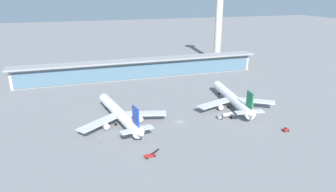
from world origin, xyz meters
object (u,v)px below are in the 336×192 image
object	(u,v)px
airliner_left_stand	(120,114)
safety_cone_bravo	(100,142)
safety_cone_charlie	(112,141)
control_tower	(219,15)
service_truck_mid_apron_red	(286,130)
service_truck_near_nose_red	(150,155)
service_truck_under_wing_grey	(226,115)
safety_cone_alpha	(95,145)
airliner_centre_stand	(233,98)

from	to	relation	value
airliner_left_stand	safety_cone_bravo	world-z (taller)	airliner_left_stand
safety_cone_charlie	control_tower	bearing A→B (deg)	47.94
control_tower	safety_cone_charlie	bearing A→B (deg)	-132.06
service_truck_mid_apron_red	safety_cone_charlie	xyz separation A→B (m)	(-82.21, 15.30, -0.56)
service_truck_near_nose_red	safety_cone_charlie	xyz separation A→B (m)	(-13.23, 18.17, -0.49)
airliner_left_stand	service_truck_near_nose_red	world-z (taller)	airliner_left_stand
service_truck_mid_apron_red	service_truck_under_wing_grey	bearing A→B (deg)	131.23
safety_cone_charlie	service_truck_near_nose_red	bearing A→B (deg)	-53.94
service_truck_mid_apron_red	control_tower	xyz separation A→B (m)	(35.57, 145.86, 43.75)
airliner_left_stand	safety_cone_bravo	distance (m)	22.24
airliner_left_stand	safety_cone_alpha	xyz separation A→B (m)	(-14.26, -20.15, -4.86)
service_truck_under_wing_grey	safety_cone_bravo	bearing A→B (deg)	-173.95
control_tower	safety_cone_charlie	world-z (taller)	control_tower
airliner_left_stand	service_truck_mid_apron_red	xyz separation A→B (m)	(75.51, -34.25, -4.30)
safety_cone_bravo	safety_cone_charlie	distance (m)	5.32
service_truck_mid_apron_red	control_tower	distance (m)	156.38
safety_cone_bravo	service_truck_under_wing_grey	bearing A→B (deg)	6.05
service_truck_near_nose_red	safety_cone_charlie	distance (m)	22.48
safety_cone_charlie	airliner_left_stand	bearing A→B (deg)	70.53
airliner_centre_stand	safety_cone_charlie	bearing A→B (deg)	-163.47
airliner_centre_stand	service_truck_near_nose_red	world-z (taller)	airliner_centre_stand
service_truck_near_nose_red	safety_cone_alpha	size ratio (longest dim) A/B	9.91
airliner_centre_stand	control_tower	world-z (taller)	control_tower
safety_cone_charlie	safety_cone_alpha	bearing A→B (deg)	-170.93
safety_cone_alpha	safety_cone_bravo	size ratio (longest dim) A/B	1.00
service_truck_under_wing_grey	service_truck_mid_apron_red	bearing A→B (deg)	-48.77
control_tower	service_truck_near_nose_red	bearing A→B (deg)	-125.11
service_truck_under_wing_grey	safety_cone_alpha	xyz separation A→B (m)	(-69.40, -9.15, -1.39)
service_truck_mid_apron_red	safety_cone_charlie	world-z (taller)	service_truck_mid_apron_red
safety_cone_alpha	safety_cone_bravo	world-z (taller)	same
airliner_left_stand	control_tower	world-z (taller)	control_tower
safety_cone_alpha	safety_cone_charlie	world-z (taller)	same
airliner_centre_stand	control_tower	distance (m)	123.80
service_truck_under_wing_grey	safety_cone_alpha	world-z (taller)	service_truck_under_wing_grey
control_tower	service_truck_mid_apron_red	bearing A→B (deg)	-103.71
service_truck_under_wing_grey	service_truck_mid_apron_red	world-z (taller)	service_truck_under_wing_grey
service_truck_under_wing_grey	control_tower	xyz separation A→B (m)	(55.95, 122.61, 42.91)
airliner_centre_stand	safety_cone_bravo	world-z (taller)	airliner_centre_stand
airliner_left_stand	service_truck_near_nose_red	bearing A→B (deg)	-80.02
airliner_left_stand	service_truck_mid_apron_red	size ratio (longest dim) A/B	21.21
safety_cone_alpha	service_truck_under_wing_grey	bearing A→B (deg)	7.51
service_truck_mid_apron_red	safety_cone_bravo	size ratio (longest dim) A/B	4.14
safety_cone_alpha	safety_cone_bravo	distance (m)	3.08
service_truck_mid_apron_red	safety_cone_charlie	size ratio (longest dim) A/B	4.14
airliner_left_stand	safety_cone_charlie	world-z (taller)	airliner_left_stand
airliner_centre_stand	service_truck_under_wing_grey	xyz separation A→B (m)	(-11.76, -13.90, -3.47)
service_truck_near_nose_red	control_tower	xyz separation A→B (m)	(104.56, 148.72, 43.81)
service_truck_near_nose_red	safety_cone_alpha	bearing A→B (deg)	140.80
control_tower	safety_cone_charlie	distance (m)	181.33
service_truck_near_nose_red	safety_cone_charlie	world-z (taller)	service_truck_near_nose_red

